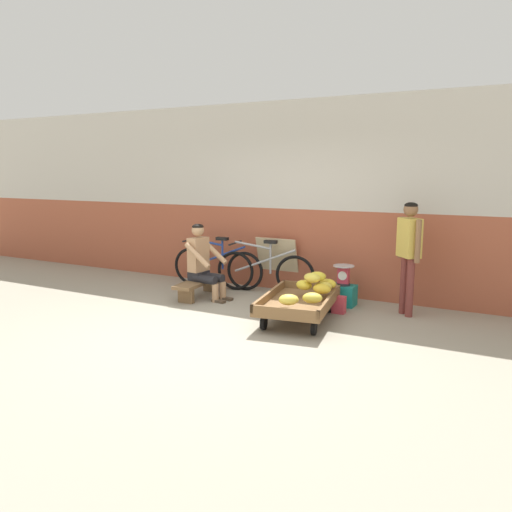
{
  "coord_description": "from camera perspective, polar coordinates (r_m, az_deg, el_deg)",
  "views": [
    {
      "loc": [
        3.04,
        -4.8,
        1.94
      ],
      "look_at": [
        -0.14,
        1.31,
        0.75
      ],
      "focal_mm": 34.82,
      "sensor_mm": 36.0,
      "label": 1
    }
  ],
  "objects": [
    {
      "name": "ground_plane",
      "position": [
        6.01,
        -4.62,
        -9.07
      ],
      "size": [
        80.0,
        80.0,
        0.0
      ],
      "primitive_type": "plane",
      "color": "gray"
    },
    {
      "name": "sign_board",
      "position": [
        8.13,
        2.55,
        -0.9
      ],
      "size": [
        0.7,
        0.28,
        0.87
      ],
      "color": "#C6B289",
      "rests_on": "ground"
    },
    {
      "name": "shopping_bag",
      "position": [
        6.94,
        9.49,
        -5.53
      ],
      "size": [
        0.18,
        0.12,
        0.24
      ],
      "primitive_type": "cube",
      "color": "#D13D4C",
      "rests_on": "ground"
    },
    {
      "name": "vendor_seated",
      "position": [
        7.62,
        -6.13,
        -0.64
      ],
      "size": [
        0.71,
        0.53,
        1.14
      ],
      "color": "tan",
      "rests_on": "ground"
    },
    {
      "name": "banana_pile",
      "position": [
        6.47,
        6.65,
        -3.52
      ],
      "size": [
        0.64,
        1.28,
        0.25
      ],
      "color": "yellow",
      "rests_on": "banana_cart"
    },
    {
      "name": "back_wall",
      "position": [
        8.03,
        5.26,
        6.69
      ],
      "size": [
        16.0,
        0.3,
        3.02
      ],
      "color": "#A35138",
      "rests_on": "ground"
    },
    {
      "name": "low_bench",
      "position": [
        7.75,
        -6.57,
        -3.25
      ],
      "size": [
        0.38,
        1.12,
        0.27
      ],
      "color": "brown",
      "rests_on": "ground"
    },
    {
      "name": "banana_cart",
      "position": [
        6.51,
        4.94,
        -5.37
      ],
      "size": [
        1.05,
        1.55,
        0.36
      ],
      "color": "brown",
      "rests_on": "ground"
    },
    {
      "name": "bicycle_far_left",
      "position": [
        7.93,
        0.96,
        -1.74
      ],
      "size": [
        1.66,
        0.48,
        0.86
      ],
      "color": "black",
      "rests_on": "ground"
    },
    {
      "name": "plastic_crate",
      "position": [
        7.34,
        9.95,
        -4.46
      ],
      "size": [
        0.36,
        0.28,
        0.3
      ],
      "color": "#19847F",
      "rests_on": "ground"
    },
    {
      "name": "customer_adult",
      "position": [
        6.9,
        17.16,
        1.13
      ],
      "size": [
        0.36,
        0.39,
        1.53
      ],
      "color": "brown",
      "rests_on": "ground"
    },
    {
      "name": "weighing_scale",
      "position": [
        7.27,
        10.02,
        -2.15
      ],
      "size": [
        0.3,
        0.3,
        0.29
      ],
      "color": "#28282D",
      "rests_on": "plastic_crate"
    },
    {
      "name": "bicycle_near_left",
      "position": [
        8.32,
        -4.5,
        -1.23
      ],
      "size": [
        1.66,
        0.48,
        0.86
      ],
      "color": "black",
      "rests_on": "ground"
    }
  ]
}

